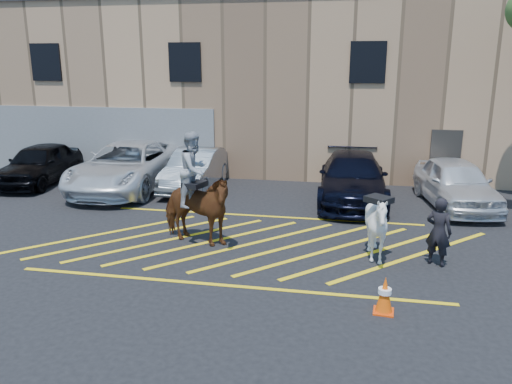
% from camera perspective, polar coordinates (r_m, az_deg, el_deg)
% --- Properties ---
extents(ground, '(90.00, 90.00, 0.00)m').
position_cam_1_polar(ground, '(13.39, -0.63, -5.58)').
color(ground, black).
rests_on(ground, ground).
extents(car_black_suv, '(2.18, 4.68, 1.55)m').
position_cam_1_polar(car_black_suv, '(21.19, -23.48, 2.99)').
color(car_black_suv, black).
rests_on(car_black_suv, ground).
extents(car_white_pickup, '(2.96, 6.24, 1.72)m').
position_cam_1_polar(car_white_pickup, '(19.17, -14.47, 2.88)').
color(car_white_pickup, silver).
rests_on(car_white_pickup, ground).
extents(car_silver_sedan, '(1.57, 4.47, 1.47)m').
position_cam_1_polar(car_silver_sedan, '(18.77, -6.92, 2.60)').
color(car_silver_sedan, gray).
rests_on(car_silver_sedan, ground).
extents(car_blue_suv, '(2.32, 5.51, 1.59)m').
position_cam_1_polar(car_blue_suv, '(17.30, 10.98, 1.59)').
color(car_blue_suv, black).
rests_on(car_blue_suv, ground).
extents(car_white_suv, '(2.48, 4.83, 1.57)m').
position_cam_1_polar(car_white_suv, '(17.55, 21.85, 0.96)').
color(car_white_suv, white).
rests_on(car_white_suv, ground).
extents(handler, '(0.71, 0.63, 1.63)m').
position_cam_1_polar(handler, '(12.34, 20.14, -4.29)').
color(handler, black).
rests_on(handler, ground).
extents(warehouse, '(32.42, 10.20, 7.30)m').
position_cam_1_polar(warehouse, '(24.45, 4.97, 12.36)').
color(warehouse, tan).
rests_on(warehouse, ground).
extents(hatching_zone, '(12.60, 5.12, 0.01)m').
position_cam_1_polar(hatching_zone, '(13.11, -0.88, -6.00)').
color(hatching_zone, yellow).
rests_on(hatching_zone, ground).
extents(mounted_bay, '(2.43, 1.62, 2.95)m').
position_cam_1_polar(mounted_bay, '(12.92, -6.97, -0.90)').
color(mounted_bay, '#5E3516').
rests_on(mounted_bay, ground).
extents(saddled_white, '(2.03, 2.06, 1.70)m').
position_cam_1_polar(saddled_white, '(12.20, 13.68, -3.81)').
color(saddled_white, white).
rests_on(saddled_white, ground).
extents(traffic_cone, '(0.41, 0.41, 0.73)m').
position_cam_1_polar(traffic_cone, '(9.94, 14.49, -11.29)').
color(traffic_cone, '#F44009').
rests_on(traffic_cone, ground).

